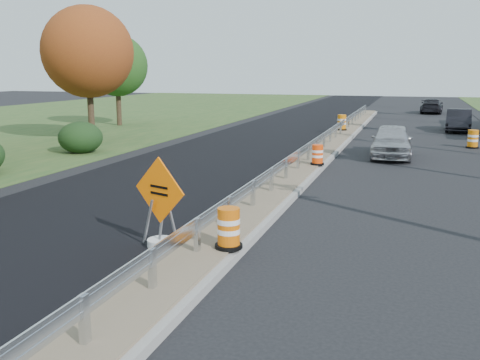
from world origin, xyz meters
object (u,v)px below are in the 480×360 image
(car_dark_far, at_px, (432,106))
(barrel_median_mid, at_px, (317,155))
(caution_sign, at_px, (161,224))
(car_dark_mid, at_px, (459,120))
(barrel_median_near, at_px, (229,229))
(barrel_shoulder_near, at_px, (473,139))
(barrel_median_far, at_px, (342,123))
(car_silver, at_px, (392,141))

(car_dark_far, bearing_deg, barrel_median_mid, 85.03)
(caution_sign, xyz_separation_m, barrel_median_mid, (1.69, 10.42, 0.09))
(caution_sign, relative_size, car_dark_mid, 0.48)
(barrel_median_mid, bearing_deg, car_dark_far, 81.10)
(barrel_median_near, bearing_deg, barrel_shoulder_near, 71.48)
(barrel_median_near, xyz_separation_m, barrel_shoulder_near, (6.45, 19.25, -0.20))
(car_dark_mid, height_order, car_dark_far, car_dark_mid)
(barrel_median_far, distance_m, car_dark_far, 19.89)
(barrel_median_mid, distance_m, car_silver, 5.08)
(car_dark_mid, bearing_deg, barrel_shoulder_near, -85.07)
(barrel_median_far, height_order, car_silver, car_silver)
(barrel_median_near, distance_m, car_dark_far, 42.83)
(barrel_median_far, distance_m, car_silver, 9.16)
(caution_sign, relative_size, barrel_median_mid, 2.59)
(caution_sign, height_order, barrel_shoulder_near, caution_sign)
(barrel_median_near, height_order, car_silver, car_silver)
(barrel_shoulder_near, height_order, car_silver, car_silver)
(barrel_median_near, xyz_separation_m, barrel_median_mid, (0.00, 10.65, -0.03))
(caution_sign, relative_size, barrel_median_near, 2.38)
(barrel_median_near, relative_size, barrel_median_mid, 1.09)
(barrel_shoulder_near, height_order, car_dark_mid, car_dark_mid)
(car_dark_mid, bearing_deg, car_silver, -102.80)
(barrel_median_near, height_order, barrel_shoulder_near, barrel_median_near)
(barrel_median_near, distance_m, barrel_shoulder_near, 20.31)
(barrel_shoulder_near, bearing_deg, caution_sign, -113.17)
(barrel_median_mid, relative_size, barrel_shoulder_near, 0.85)
(barrel_median_mid, height_order, barrel_shoulder_near, barrel_median_mid)
(barrel_median_mid, distance_m, car_dark_far, 32.28)
(barrel_median_far, xyz_separation_m, barrel_shoulder_near, (7.19, -4.25, -0.24))
(car_silver, bearing_deg, barrel_median_near, -101.30)
(caution_sign, relative_size, car_dark_far, 0.44)
(caution_sign, height_order, barrel_median_far, caution_sign)
(barrel_shoulder_near, bearing_deg, barrel_median_mid, -126.85)
(barrel_median_far, bearing_deg, barrel_median_near, -88.19)
(barrel_median_far, xyz_separation_m, car_dark_mid, (7.03, 3.76, 0.02))
(barrel_median_mid, height_order, barrel_median_far, barrel_median_far)
(barrel_median_far, bearing_deg, caution_sign, -92.34)
(car_silver, distance_m, car_dark_mid, 12.81)
(barrel_median_mid, bearing_deg, car_dark_mid, 69.26)
(caution_sign, relative_size, barrel_median_far, 2.13)
(barrel_median_far, bearing_deg, barrel_median_mid, -86.69)
(barrel_median_near, distance_m, car_dark_mid, 27.98)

